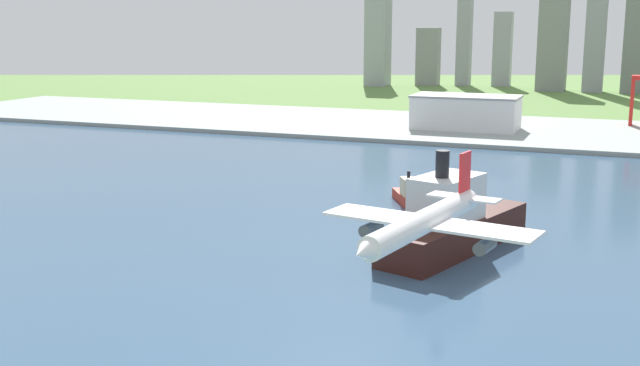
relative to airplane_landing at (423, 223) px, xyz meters
name	(u,v)px	position (x,y,z in m)	size (l,w,h in m)	color
ground_plane	(459,197)	(-26.32, 162.10, -31.13)	(2400.00, 2400.00, 0.00)	#5A823E
water_bay	(420,235)	(-26.32, 102.10, -31.05)	(840.00, 360.00, 0.15)	#385675
industrial_pier	(524,131)	(-26.32, 352.10, -29.88)	(840.00, 140.00, 2.50)	#949E99
airplane_landing	(423,223)	(0.00, 0.00, 0.00)	(40.45, 46.34, 14.03)	white
tugboat_small	(406,194)	(-42.38, 143.73, -27.37)	(14.45, 20.42, 12.82)	#B22D1E
cargo_ship	(453,223)	(-13.32, 89.22, -22.65)	(33.80, 64.22, 30.58)	#381914
warehouse_main	(466,112)	(-59.81, 341.13, -18.45)	(63.24, 33.16, 20.31)	white
distant_skyline	(553,31)	(-43.73, 677.85, 25.93)	(352.18, 63.94, 144.29)	#979BA3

